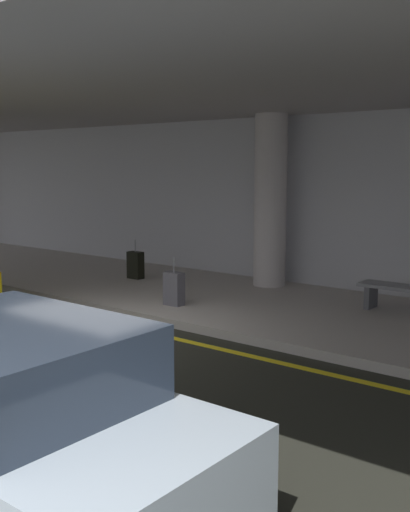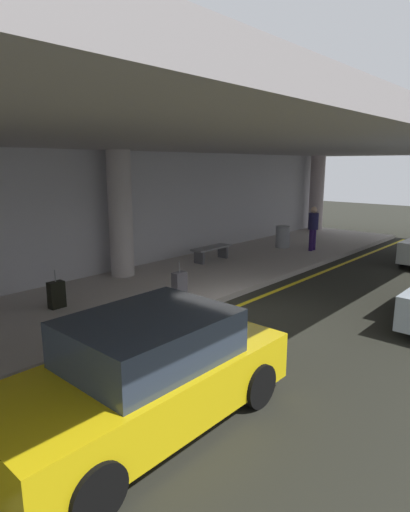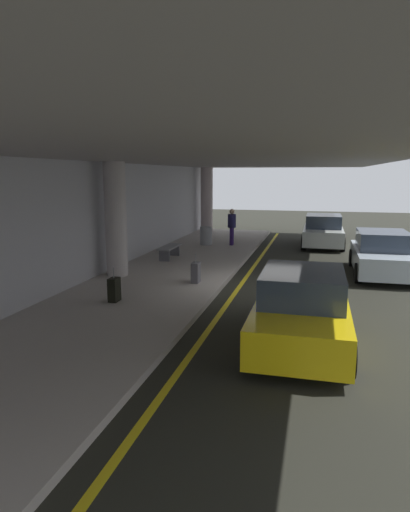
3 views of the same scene
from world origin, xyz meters
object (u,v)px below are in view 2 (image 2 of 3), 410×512
at_px(support_column_left_mid, 120,214).
at_px(bench_metal, 211,250).
at_px(support_column_center, 317,193).
at_px(traveler_with_luggage, 313,225).
at_px(car_yellow_taxi, 146,374).
at_px(suitcase_upright_secondary, 56,295).
at_px(suitcase_upright_primary, 179,284).
at_px(trash_bin_steel, 283,237).

bearing_deg(support_column_left_mid, bench_metal, -12.00).
bearing_deg(support_column_center, traveler_with_luggage, -153.46).
height_order(car_yellow_taxi, suitcase_upright_secondary, car_yellow_taxi).
relative_size(support_column_center, bench_metal, 2.28).
height_order(support_column_left_mid, suitcase_upright_secondary, support_column_left_mid).
bearing_deg(suitcase_upright_secondary, traveler_with_luggage, 6.30).
xyz_separation_m(support_column_left_mid, car_yellow_taxi, (-4.23, -6.04, -1.26)).
height_order(traveler_with_luggage, bench_metal, traveler_with_luggage).
xyz_separation_m(car_yellow_taxi, bench_metal, (7.47, 5.36, -0.21)).
bearing_deg(car_yellow_taxi, suitcase_upright_primary, -137.92).
height_order(car_yellow_taxi, traveler_with_luggage, traveler_with_luggage).
bearing_deg(support_column_left_mid, support_column_center, 0.00).
relative_size(suitcase_upright_primary, trash_bin_steel, 1.06).
height_order(support_column_center, trash_bin_steel, support_column_center).
bearing_deg(bench_metal, support_column_center, 4.50).
bearing_deg(trash_bin_steel, support_column_center, 13.71).
height_order(traveler_with_luggage, trash_bin_steel, traveler_with_luggage).
xyz_separation_m(suitcase_upright_primary, bench_metal, (3.59, 2.06, 0.04)).
relative_size(support_column_center, trash_bin_steel, 4.29).
distance_m(traveler_with_luggage, trash_bin_steel, 1.32).
bearing_deg(support_column_center, trash_bin_steel, -166.29).
relative_size(car_yellow_taxi, traveler_with_luggage, 2.44).
bearing_deg(suitcase_upright_secondary, support_column_left_mid, 36.67).
bearing_deg(traveler_with_luggage, support_column_left_mid, -84.16).
relative_size(support_column_center, suitcase_upright_primary, 4.06).
relative_size(support_column_left_mid, support_column_center, 1.00).
relative_size(car_yellow_taxi, suitcase_upright_secondary, 4.56).
xyz_separation_m(suitcase_upright_secondary, trash_bin_steel, (9.77, 0.01, 0.11)).
bearing_deg(bench_metal, suitcase_upright_primary, -150.17).
bearing_deg(suitcase_upright_primary, suitcase_upright_secondary, 137.04).
relative_size(bench_metal, trash_bin_steel, 1.88).
xyz_separation_m(support_column_center, trash_bin_steel, (-5.06, -1.23, -1.40)).
distance_m(support_column_center, car_yellow_taxi, 17.36).
distance_m(support_column_center, suitcase_upright_primary, 12.73).
height_order(bench_metal, trash_bin_steel, trash_bin_steel).
bearing_deg(support_column_center, bench_metal, -175.50).
distance_m(support_column_center, suitcase_upright_secondary, 14.96).
height_order(support_column_center, bench_metal, support_column_center).
distance_m(support_column_left_mid, car_yellow_taxi, 7.48).
bearing_deg(support_column_left_mid, suitcase_upright_primary, -97.12).
bearing_deg(trash_bin_steel, car_yellow_taxi, -156.69).
relative_size(car_yellow_taxi, trash_bin_steel, 4.82).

